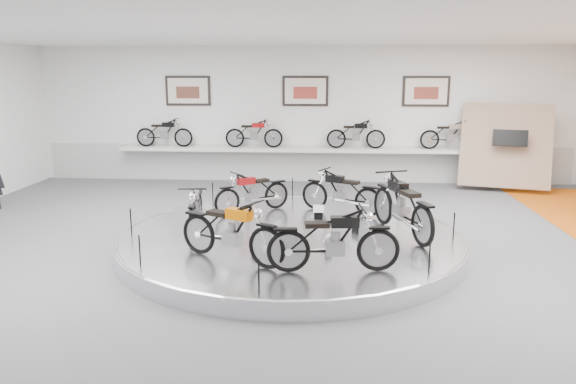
# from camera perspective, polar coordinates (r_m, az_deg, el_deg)

# --- Properties ---
(floor) EXTENTS (16.00, 16.00, 0.00)m
(floor) POSITION_cam_1_polar(r_m,az_deg,el_deg) (10.30, 0.17, -6.31)
(floor) COLOR #545457
(floor) RESTS_ON ground
(ceiling) EXTENTS (16.00, 16.00, 0.00)m
(ceiling) POSITION_cam_1_polar(r_m,az_deg,el_deg) (9.80, 0.18, 16.47)
(ceiling) COLOR white
(ceiling) RESTS_ON wall_back
(wall_back) EXTENTS (16.00, 0.00, 16.00)m
(wall_back) POSITION_cam_1_polar(r_m,az_deg,el_deg) (16.81, 1.76, 7.84)
(wall_back) COLOR white
(wall_back) RESTS_ON floor
(wall_front) EXTENTS (16.00, 0.00, 16.00)m
(wall_front) POSITION_cam_1_polar(r_m,az_deg,el_deg) (3.09, -8.58, -12.04)
(wall_front) COLOR white
(wall_front) RESTS_ON floor
(dado_band) EXTENTS (15.68, 0.04, 1.10)m
(dado_band) POSITION_cam_1_polar(r_m,az_deg,el_deg) (16.96, 1.73, 2.94)
(dado_band) COLOR #BCBCBA
(dado_band) RESTS_ON floor
(display_platform) EXTENTS (6.40, 6.40, 0.30)m
(display_platform) POSITION_cam_1_polar(r_m,az_deg,el_deg) (10.54, 0.28, -5.02)
(display_platform) COLOR silver
(display_platform) RESTS_ON floor
(platform_rim) EXTENTS (6.40, 6.40, 0.10)m
(platform_rim) POSITION_cam_1_polar(r_m,az_deg,el_deg) (10.51, 0.28, -4.39)
(platform_rim) COLOR #B2B2BA
(platform_rim) RESTS_ON display_platform
(shelf) EXTENTS (11.00, 0.55, 0.10)m
(shelf) POSITION_cam_1_polar(r_m,az_deg,el_deg) (16.62, 1.70, 4.32)
(shelf) COLOR silver
(shelf) RESTS_ON wall_back
(poster_left) EXTENTS (1.35, 0.06, 0.88)m
(poster_left) POSITION_cam_1_polar(r_m,az_deg,el_deg) (17.23, -10.13, 10.09)
(poster_left) COLOR silver
(poster_left) RESTS_ON wall_back
(poster_center) EXTENTS (1.35, 0.06, 0.88)m
(poster_center) POSITION_cam_1_polar(r_m,az_deg,el_deg) (16.73, 1.77, 10.22)
(poster_center) COLOR silver
(poster_center) RESTS_ON wall_back
(poster_right) EXTENTS (1.35, 0.06, 0.88)m
(poster_right) POSITION_cam_1_polar(r_m,az_deg,el_deg) (16.96, 13.85, 9.90)
(poster_right) COLOR silver
(poster_right) RESTS_ON wall_back
(display_panel) EXTENTS (2.56, 1.52, 2.30)m
(display_panel) POSITION_cam_1_polar(r_m,az_deg,el_deg) (16.73, 21.22, 4.42)
(display_panel) COLOR #9F7C66
(display_panel) RESTS_ON floor
(shelf_bike_a) EXTENTS (1.22, 0.43, 0.73)m
(shelf_bike_a) POSITION_cam_1_polar(r_m,az_deg,el_deg) (17.25, -12.45, 5.72)
(shelf_bike_a) COLOR black
(shelf_bike_a) RESTS_ON shelf
(shelf_bike_b) EXTENTS (1.22, 0.43, 0.73)m
(shelf_bike_b) POSITION_cam_1_polar(r_m,az_deg,el_deg) (16.69, -3.47, 5.78)
(shelf_bike_b) COLOR maroon
(shelf_bike_b) RESTS_ON shelf
(shelf_bike_c) EXTENTS (1.22, 0.43, 0.73)m
(shelf_bike_c) POSITION_cam_1_polar(r_m,az_deg,el_deg) (16.58, 6.92, 5.67)
(shelf_bike_c) COLOR black
(shelf_bike_c) RESTS_ON shelf
(shelf_bike_d) EXTENTS (1.22, 0.43, 0.73)m
(shelf_bike_d) POSITION_cam_1_polar(r_m,az_deg,el_deg) (16.93, 16.12, 5.41)
(shelf_bike_d) COLOR silver
(shelf_bike_d) RESTS_ON shelf
(bike_a) EXTENTS (1.67, 1.22, 0.93)m
(bike_a) POSITION_cam_1_polar(r_m,az_deg,el_deg) (11.96, 5.40, 0.05)
(bike_a) COLOR black
(bike_a) RESTS_ON display_platform
(bike_b) EXTENTS (1.54, 1.36, 0.90)m
(bike_b) POSITION_cam_1_polar(r_m,az_deg,el_deg) (11.98, -3.65, 0.02)
(bike_b) COLOR maroon
(bike_b) RESTS_ON display_platform
(bike_c) EXTENTS (0.71, 1.57, 0.90)m
(bike_c) POSITION_cam_1_polar(r_m,az_deg,el_deg) (10.76, -9.38, -1.52)
(bike_c) COLOR silver
(bike_c) RESTS_ON display_platform
(bike_d) EXTENTS (1.80, 1.36, 1.01)m
(bike_d) POSITION_cam_1_polar(r_m,az_deg,el_deg) (8.92, -5.78, -3.90)
(bike_d) COLOR #CF6200
(bike_d) RESTS_ON display_platform
(bike_e) EXTENTS (1.76, 0.78, 1.00)m
(bike_e) POSITION_cam_1_polar(r_m,az_deg,el_deg) (8.43, 4.67, -4.88)
(bike_e) COLOR black
(bike_e) RESTS_ON display_platform
(bike_f) EXTENTS (1.30, 2.03, 1.13)m
(bike_f) POSITION_cam_1_polar(r_m,az_deg,el_deg) (10.50, 11.51, -1.30)
(bike_f) COLOR black
(bike_f) RESTS_ON display_platform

